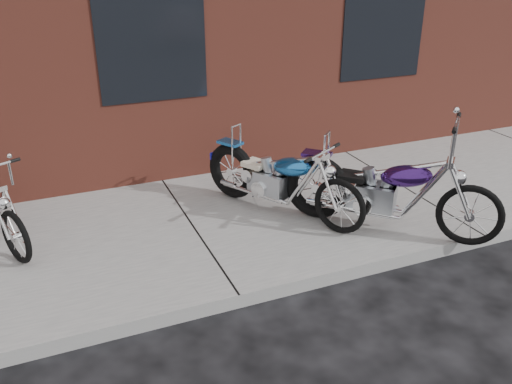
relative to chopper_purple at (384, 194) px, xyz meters
name	(u,v)px	position (x,y,z in m)	size (l,w,h in m)	color
ground	(240,308)	(-2.00, -0.60, -0.60)	(120.00, 120.00, 0.00)	black
sidewalk	(194,232)	(-2.00, 0.90, -0.52)	(22.00, 3.00, 0.15)	gray
chopper_purple	(384,194)	(0.00, 0.00, 0.00)	(1.80, 1.85, 1.38)	black
chopper_blue	(278,181)	(-0.92, 0.87, -0.03)	(1.21, 2.04, 0.99)	black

